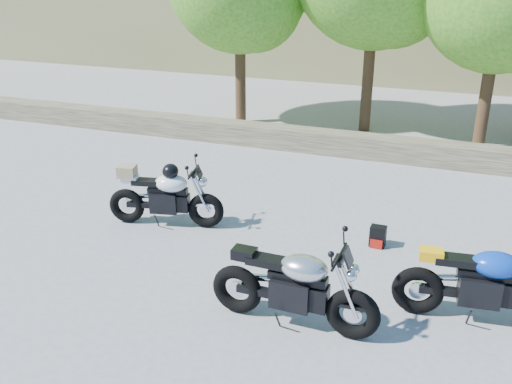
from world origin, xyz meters
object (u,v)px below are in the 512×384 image
silver_bike (295,288)px  white_bike (165,195)px  blue_bike (483,285)px  backpack (378,237)px

silver_bike → white_bike: 3.46m
silver_bike → blue_bike: bearing=23.3°
white_bike → backpack: white_bike is taller
white_bike → silver_bike: bearing=-46.9°
white_bike → backpack: bearing=-4.6°
silver_bike → white_bike: (-2.84, 1.98, 0.01)m
backpack → blue_bike: bearing=-44.9°
blue_bike → backpack: bearing=127.3°
backpack → silver_bike: bearing=-103.4°
silver_bike → backpack: 2.54m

